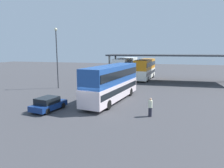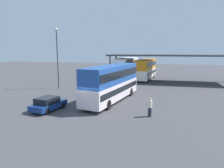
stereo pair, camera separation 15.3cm
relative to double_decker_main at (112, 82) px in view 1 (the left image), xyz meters
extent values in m
plane|color=#3F3F43|center=(-0.75, -4.49, -2.28)|extent=(140.00, 140.00, 0.00)
cube|color=silver|center=(0.00, -0.01, -1.02)|extent=(4.14, 11.30, 1.83)
cube|color=#214C99|center=(0.00, -0.01, 0.89)|extent=(4.03, 11.07, 1.98)
cube|color=black|center=(0.00, -0.01, -0.80)|extent=(4.10, 10.87, 0.62)
cube|color=black|center=(0.00, -0.01, 0.98)|extent=(4.10, 10.87, 0.79)
cube|color=black|center=(0.84, 5.39, -0.75)|extent=(2.08, 0.42, 1.10)
cube|color=orange|center=(0.84, 5.39, 0.13)|extent=(1.72, 0.34, 0.36)
cylinder|color=black|center=(-0.57, 3.55, -1.78)|extent=(0.43, 1.03, 1.00)
cylinder|color=black|center=(1.62, 3.20, -1.78)|extent=(0.43, 1.03, 1.00)
cylinder|color=black|center=(-1.63, -3.22, -1.78)|extent=(0.43, 1.03, 1.00)
cylinder|color=black|center=(0.57, -3.57, -1.78)|extent=(0.43, 1.03, 1.00)
cube|color=navy|center=(-5.05, -5.34, -1.79)|extent=(2.32, 3.92, 0.55)
cube|color=black|center=(-5.08, -5.52, -1.22)|extent=(1.93, 2.26, 0.58)
cylinder|color=black|center=(-5.67, -4.08, -1.98)|extent=(0.29, 0.62, 0.60)
cylinder|color=black|center=(-4.08, -4.33, -1.98)|extent=(0.29, 0.62, 0.60)
cylinder|color=black|center=(-6.03, -6.34, -1.98)|extent=(0.29, 0.62, 0.60)
cylinder|color=black|center=(-4.43, -6.59, -1.98)|extent=(0.29, 0.62, 0.60)
cube|color=navy|center=(-2.04, 18.50, -1.00)|extent=(3.22, 11.66, 1.87)
cube|color=white|center=(-2.04, 18.50, 0.95)|extent=(3.13, 11.43, 2.03)
cube|color=black|center=(-2.04, 18.50, -0.77)|extent=(3.23, 11.21, 0.64)
cube|color=black|center=(-2.04, 18.50, 1.05)|extent=(3.23, 11.21, 0.81)
cube|color=black|center=(-1.70, 24.20, -0.72)|extent=(2.16, 0.23, 1.12)
cube|color=orange|center=(-1.70, 24.20, 0.18)|extent=(1.78, 0.19, 0.36)
cylinder|color=black|center=(-2.98, 22.14, -1.78)|extent=(0.34, 1.01, 1.00)
cylinder|color=black|center=(-0.69, 22.00, -1.78)|extent=(0.34, 1.01, 1.00)
cylinder|color=black|center=(-3.40, 15.00, -1.78)|extent=(0.34, 1.01, 1.00)
cylinder|color=black|center=(-1.11, 14.87, -1.78)|extent=(0.34, 1.01, 1.00)
cube|color=white|center=(1.85, 18.60, -1.05)|extent=(3.45, 10.37, 1.77)
cube|color=orange|center=(1.85, 18.60, 0.80)|extent=(3.35, 10.16, 1.92)
cube|color=black|center=(1.85, 18.60, -0.83)|extent=(3.45, 9.97, 0.60)
cube|color=black|center=(1.85, 18.60, 0.90)|extent=(3.45, 9.97, 0.77)
cube|color=black|center=(2.31, 23.62, -0.78)|extent=(2.15, 0.30, 1.06)
cube|color=orange|center=(2.31, 23.62, 0.07)|extent=(1.77, 0.24, 0.36)
cylinder|color=black|center=(1.00, 21.85, -1.78)|extent=(0.37, 1.02, 1.00)
cylinder|color=black|center=(3.28, 21.64, -1.78)|extent=(0.37, 1.02, 1.00)
cylinder|color=black|center=(0.43, 15.56, -1.78)|extent=(0.37, 1.02, 1.00)
cylinder|color=black|center=(2.70, 15.35, -1.78)|extent=(0.37, 1.02, 1.00)
cube|color=#33353A|center=(6.96, 16.69, 2.66)|extent=(23.97, 7.68, 0.25)
cylinder|color=#9E9B93|center=(-4.40, 18.95, 0.13)|extent=(0.36, 0.36, 4.82)
cylinder|color=#9E9B93|center=(-4.17, 13.48, 0.13)|extent=(0.36, 0.36, 4.82)
cylinder|color=#33353A|center=(-10.20, 5.41, 2.12)|extent=(0.16, 0.16, 8.80)
sphere|color=beige|center=(-10.20, 5.41, 6.67)|extent=(0.44, 0.44, 0.44)
cylinder|color=#262633|center=(4.80, -4.63, -1.87)|extent=(0.32, 0.32, 0.83)
cylinder|color=silver|center=(4.80, -4.63, -1.12)|extent=(0.38, 0.38, 0.66)
sphere|color=tan|center=(4.80, -4.63, -0.68)|extent=(0.23, 0.23, 0.23)
camera|label=1|loc=(6.05, -22.31, 3.64)|focal=32.29mm
camera|label=2|loc=(6.20, -22.27, 3.64)|focal=32.29mm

